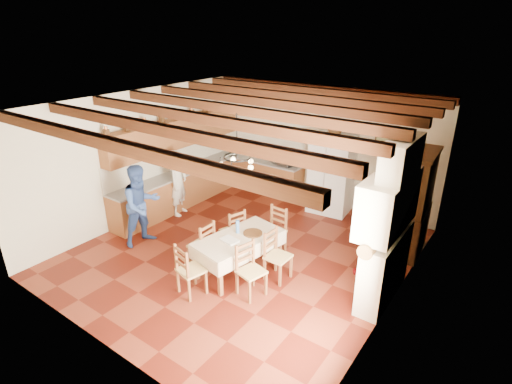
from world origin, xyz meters
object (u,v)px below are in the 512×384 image
(chair_right_near, at_px, (251,271))
(microwave, at_px, (285,159))
(hutch, at_px, (416,203))
(chair_right_far, at_px, (278,256))
(chair_end_far, at_px, (273,230))
(refrigerator, at_px, (332,174))
(chair_end_near, at_px, (191,269))
(dining_table, at_px, (239,241))
(person_woman_red, at_px, (371,232))
(chair_left_near, at_px, (201,244))
(person_woman_blue, at_px, (142,205))
(chair_left_far, at_px, (233,230))
(person_man, at_px, (178,183))

(chair_right_near, xyz_separation_m, microwave, (-1.83, 4.00, 0.58))
(hutch, distance_m, chair_right_far, 2.98)
(chair_right_far, height_order, chair_end_far, same)
(chair_end_far, bearing_deg, chair_right_far, -47.55)
(refrigerator, bearing_deg, chair_end_near, -101.37)
(hutch, relative_size, dining_table, 1.20)
(chair_right_near, distance_m, person_woman_red, 2.28)
(hutch, distance_m, chair_left_near, 4.26)
(chair_right_far, distance_m, person_woman_blue, 3.10)
(microwave, bearing_deg, dining_table, -60.37)
(dining_table, height_order, chair_end_near, chair_end_near)
(person_woman_blue, relative_size, person_woman_red, 1.01)
(refrigerator, distance_m, chair_right_far, 3.30)
(chair_left_near, distance_m, chair_left_far, 0.79)
(hutch, relative_size, chair_left_far, 2.22)
(chair_right_near, height_order, chair_right_far, same)
(chair_end_near, bearing_deg, chair_right_near, -133.40)
(hutch, xyz_separation_m, chair_left_far, (-2.94, -2.11, -0.59))
(hutch, xyz_separation_m, chair_end_far, (-2.26, -1.64, -0.59))
(chair_end_near, distance_m, chair_end_far, 2.01)
(chair_left_far, bearing_deg, chair_end_near, 28.70)
(hutch, height_order, chair_end_far, hutch)
(hutch, xyz_separation_m, chair_end_near, (-2.65, -3.61, -0.59))
(chair_left_far, bearing_deg, hutch, 143.14)
(dining_table, distance_m, chair_right_far, 0.78)
(chair_right_far, height_order, person_woman_red, person_woman_red)
(chair_right_far, bearing_deg, microwave, 32.05)
(chair_left_near, height_order, chair_end_far, same)
(person_woman_red, bearing_deg, chair_right_near, -37.77)
(dining_table, height_order, chair_left_far, chair_left_far)
(person_man, bearing_deg, person_woman_blue, 176.54)
(dining_table, distance_m, chair_end_far, 0.98)
(dining_table, bearing_deg, refrigerator, 86.67)
(chair_left_far, xyz_separation_m, chair_right_near, (1.16, -0.95, 0.00))
(chair_left_far, relative_size, person_woman_red, 0.56)
(chair_right_far, xyz_separation_m, chair_end_far, (-0.59, 0.75, 0.00))
(person_woman_red, bearing_deg, chair_right_far, -48.49)
(hutch, height_order, chair_right_far, hutch)
(chair_end_far, height_order, microwave, microwave)
(person_man, height_order, microwave, person_man)
(chair_left_far, relative_size, chair_end_far, 1.00)
(chair_right_far, relative_size, chair_end_far, 1.00)
(refrigerator, distance_m, chair_right_near, 3.94)
(chair_left_far, bearing_deg, person_woman_red, 125.87)
(chair_right_near, bearing_deg, person_woman_blue, 101.90)
(chair_end_near, distance_m, microwave, 4.70)
(hutch, height_order, dining_table, hutch)
(refrigerator, relative_size, chair_right_far, 2.01)
(chair_end_near, relative_size, person_woman_red, 0.56)
(chair_end_far, bearing_deg, person_woman_red, 15.64)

